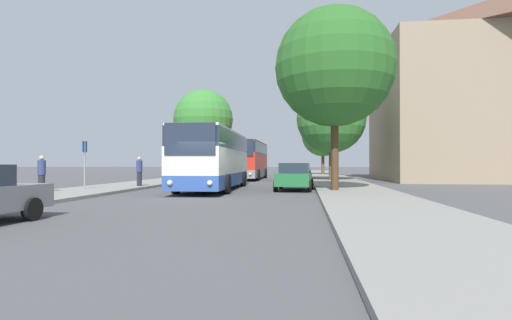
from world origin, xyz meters
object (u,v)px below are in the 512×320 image
at_px(tree_left_near, 203,119).
at_px(parked_car_right_far, 301,172).
at_px(bus_middle, 249,160).
at_px(bus_stop_sign, 85,159).
at_px(tree_right_far, 323,135).
at_px(tree_left_far, 210,142).
at_px(bus_front, 214,159).
at_px(pedestrian_waiting_near, 139,171).
at_px(parked_car_right_near, 294,176).
at_px(tree_right_near, 335,67).
at_px(tree_right_mid, 331,119).
at_px(pedestrian_waiting_far, 42,174).

bearing_deg(tree_left_near, parked_car_right_far, -12.06).
bearing_deg(bus_middle, bus_stop_sign, -110.40).
bearing_deg(tree_right_far, bus_middle, -118.47).
height_order(tree_left_near, tree_left_far, tree_left_near).
relative_size(bus_front, bus_middle, 1.03).
bearing_deg(tree_left_far, pedestrian_waiting_near, -85.39).
bearing_deg(parked_car_right_near, parked_car_right_far, -87.63).
relative_size(tree_left_near, tree_right_near, 0.95).
bearing_deg(tree_left_near, bus_stop_sign, -94.38).
bearing_deg(tree_left_far, parked_car_right_far, -48.56).
bearing_deg(tree_right_far, tree_left_near, -137.16).
bearing_deg(bus_front, tree_right_near, -15.86).
xyz_separation_m(tree_right_near, tree_right_mid, (0.68, 12.73, -1.26)).
xyz_separation_m(bus_front, tree_right_far, (7.63, 29.27, 3.34)).
relative_size(parked_car_right_far, pedestrian_waiting_near, 2.55).
xyz_separation_m(parked_car_right_far, tree_left_far, (-11.98, 13.57, 3.65)).
relative_size(parked_car_right_far, tree_left_near, 0.51).
distance_m(parked_car_right_near, pedestrian_waiting_near, 9.50).
height_order(bus_middle, tree_left_near, tree_left_near).
xyz_separation_m(pedestrian_waiting_far, tree_left_near, (2.12, 22.54, 5.04)).
xyz_separation_m(bus_front, parked_car_right_far, (4.90, 15.31, -1.06)).
distance_m(pedestrian_waiting_near, tree_left_far, 28.57).
bearing_deg(bus_stop_sign, tree_left_far, 90.82).
height_order(parked_car_right_far, bus_stop_sign, bus_stop_sign).
bearing_deg(pedestrian_waiting_near, bus_front, 122.55).
bearing_deg(tree_right_near, tree_left_far, 114.38).
distance_m(tree_left_near, tree_right_near, 22.58).
height_order(bus_stop_sign, pedestrian_waiting_far, bus_stop_sign).
bearing_deg(pedestrian_waiting_near, tree_left_near, -139.38).
xyz_separation_m(bus_front, tree_left_near, (-5.12, 17.45, 4.28)).
xyz_separation_m(tree_left_near, tree_left_far, (-1.97, 11.43, -1.68)).
xyz_separation_m(pedestrian_waiting_near, tree_right_mid, (12.27, 10.41, 4.23)).
relative_size(bus_front, bus_stop_sign, 4.23).
bearing_deg(tree_right_far, pedestrian_waiting_far, -113.40).
distance_m(tree_left_near, tree_right_far, 17.41).
distance_m(tree_left_far, tree_right_mid, 23.07).
relative_size(pedestrian_waiting_near, tree_right_near, 0.19).
distance_m(pedestrian_waiting_far, tree_left_far, 34.14).
bearing_deg(parked_car_right_near, tree_right_mid, -100.99).
bearing_deg(parked_car_right_near, tree_left_far, -64.68).
distance_m(bus_stop_sign, tree_left_far, 31.37).
relative_size(pedestrian_waiting_near, tree_right_mid, 0.22).
distance_m(parked_car_right_near, pedestrian_waiting_far, 12.93).
bearing_deg(pedestrian_waiting_far, tree_left_far, -158.89).
xyz_separation_m(bus_middle, parked_car_right_near, (4.74, -15.13, -1.10)).
bearing_deg(bus_stop_sign, parked_car_right_near, 11.56).
bearing_deg(tree_left_far, bus_front, -76.21).
distance_m(pedestrian_waiting_near, tree_right_near, 13.03).
relative_size(parked_car_right_near, bus_stop_sign, 1.56).
bearing_deg(parked_car_right_far, tree_right_mid, 121.70).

